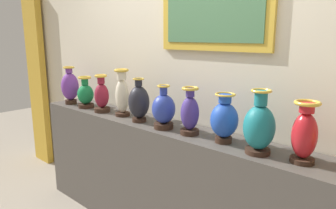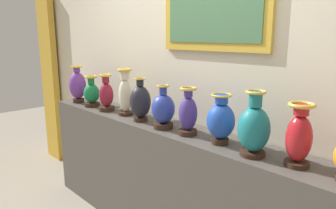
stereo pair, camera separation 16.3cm
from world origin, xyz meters
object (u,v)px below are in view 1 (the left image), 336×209
(vase_burgundy, at_px, (102,96))
(vase_teal, at_px, (259,127))
(vase_indigo, at_px, (190,113))
(vase_sapphire, at_px, (224,119))
(vase_violet, at_px, (70,87))
(vase_ivory, at_px, (122,94))
(vase_emerald, at_px, (86,94))
(vase_onyx, at_px, (139,102))
(vase_cobalt, at_px, (164,110))
(vase_crimson, at_px, (304,134))

(vase_burgundy, distance_m, vase_teal, 1.57)
(vase_indigo, relative_size, vase_sapphire, 1.04)
(vase_teal, bearing_deg, vase_violet, -179.89)
(vase_ivory, distance_m, vase_indigo, 0.77)
(vase_emerald, bearing_deg, vase_onyx, 0.14)
(vase_cobalt, relative_size, vase_teal, 0.86)
(vase_emerald, xyz_separation_m, vase_onyx, (0.77, 0.00, 0.03))
(vase_sapphire, xyz_separation_m, vase_crimson, (0.51, 0.01, 0.01))
(vase_emerald, xyz_separation_m, vase_teal, (1.83, -0.00, 0.03))
(vase_emerald, height_order, vase_onyx, vase_onyx)
(vase_emerald, distance_m, vase_crimson, 2.09)
(vase_violet, height_order, vase_burgundy, vase_violet)
(vase_teal, bearing_deg, vase_emerald, 179.88)
(vase_cobalt, bearing_deg, vase_onyx, 178.86)
(vase_emerald, relative_size, vase_burgundy, 0.89)
(vase_emerald, xyz_separation_m, vase_sapphire, (1.57, 0.03, 0.02))
(vase_cobalt, distance_m, vase_sapphire, 0.52)
(vase_onyx, xyz_separation_m, vase_teal, (1.06, -0.01, 0.00))
(vase_onyx, bearing_deg, vase_sapphire, 1.83)
(vase_ivory, height_order, vase_indigo, vase_ivory)
(vase_emerald, bearing_deg, vase_sapphire, 1.00)
(vase_burgundy, height_order, vase_crimson, vase_crimson)
(vase_burgundy, height_order, vase_sapphire, vase_burgundy)
(vase_emerald, xyz_separation_m, vase_cobalt, (1.06, -0.00, 0.01))
(vase_sapphire, relative_size, vase_crimson, 0.94)
(vase_emerald, relative_size, vase_ivory, 0.74)
(vase_cobalt, bearing_deg, vase_violet, -179.82)
(vase_burgundy, relative_size, vase_ivory, 0.84)
(vase_sapphire, bearing_deg, vase_violet, -178.90)
(vase_onyx, bearing_deg, vase_cobalt, -1.14)
(vase_emerald, relative_size, vase_cobalt, 0.92)
(vase_emerald, height_order, vase_crimson, vase_crimson)
(vase_cobalt, bearing_deg, vase_emerald, 179.80)
(vase_onyx, relative_size, vase_sapphire, 1.09)
(vase_crimson, bearing_deg, vase_sapphire, -179.26)
(vase_burgundy, relative_size, vase_crimson, 0.99)
(vase_onyx, relative_size, vase_crimson, 1.03)
(vase_onyx, height_order, vase_teal, vase_teal)
(vase_emerald, relative_size, vase_indigo, 0.90)
(vase_emerald, bearing_deg, vase_crimson, 0.93)
(vase_indigo, bearing_deg, vase_ivory, 178.57)
(vase_emerald, distance_m, vase_ivory, 0.53)
(vase_violet, relative_size, vase_indigo, 1.13)
(vase_sapphire, bearing_deg, vase_crimson, 0.74)
(vase_emerald, distance_m, vase_onyx, 0.77)
(vase_cobalt, bearing_deg, vase_sapphire, 3.45)
(vase_violet, height_order, vase_ivory, vase_ivory)
(vase_violet, distance_m, vase_indigo, 1.56)
(vase_crimson, bearing_deg, vase_teal, -171.43)
(vase_emerald, distance_m, vase_cobalt, 1.06)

